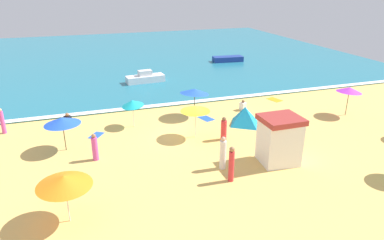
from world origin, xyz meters
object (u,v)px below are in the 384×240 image
at_px(beach_umbrella_5, 195,109).
at_px(small_boat_0, 145,78).
at_px(beach_umbrella_3, 349,90).
at_px(beach_umbrella_8, 195,91).
at_px(beach_umbrella_0, 64,181).
at_px(beachgoer_3, 68,120).
at_px(beachgoer_0, 231,164).
at_px(small_boat_1, 228,59).
at_px(beachgoer_6, 2,121).
at_px(beach_umbrella_6, 132,103).
at_px(beach_tent, 245,116).
at_px(lifeguard_cabana, 279,139).
at_px(beachgoer_1, 223,154).
at_px(beachgoer_7, 243,106).
at_px(beachgoer_2, 224,129).
at_px(beach_umbrella_1, 62,121).
at_px(beachgoer_5, 95,148).

bearing_deg(beach_umbrella_5, small_boat_0, 92.12).
bearing_deg(beach_umbrella_3, beach_umbrella_8, 162.97).
bearing_deg(small_boat_0, beach_umbrella_0, -109.86).
distance_m(beach_umbrella_3, beachgoer_3, 20.88).
bearing_deg(beachgoer_0, small_boat_1, 66.52).
bearing_deg(beachgoer_6, small_boat_0, 39.03).
relative_size(beach_umbrella_6, beach_tent, 0.93).
xyz_separation_m(lifeguard_cabana, beachgoer_1, (-3.28, 0.29, -0.49)).
distance_m(beachgoer_1, beachgoer_7, 9.71).
xyz_separation_m(beach_umbrella_3, beachgoer_6, (-24.38, 4.42, -1.16)).
xyz_separation_m(lifeguard_cabana, beachgoer_6, (-15.42, 9.37, -0.54)).
bearing_deg(beach_umbrella_0, beachgoer_6, 110.13).
distance_m(beach_umbrella_6, small_boat_1, 22.79).
distance_m(beach_umbrella_0, beachgoer_7, 16.87).
bearing_deg(small_boat_1, beachgoer_6, -146.14).
relative_size(beach_umbrella_6, beachgoer_2, 1.36).
distance_m(beach_umbrella_0, beach_umbrella_8, 13.71).
xyz_separation_m(beachgoer_7, small_boat_1, (6.01, 16.60, 0.07)).
xyz_separation_m(beachgoer_0, beachgoer_7, (5.33, 9.50, -0.62)).
xyz_separation_m(lifeguard_cabana, beach_umbrella_0, (-11.30, -1.86, 0.60)).
xyz_separation_m(beach_umbrella_1, small_boat_1, (19.42, 19.67, -1.49)).
distance_m(beachgoer_1, beachgoer_5, 7.29).
height_order(beach_umbrella_3, beachgoer_3, beach_umbrella_3).
distance_m(lifeguard_cabana, beach_umbrella_6, 10.43).
bearing_deg(small_boat_0, beach_umbrella_6, -105.51).
bearing_deg(small_boat_1, beach_tent, -110.48).
xyz_separation_m(beach_umbrella_0, beachgoer_3, (-0.01, 11.54, -1.63)).
bearing_deg(beachgoer_2, beachgoer_5, -178.24).
xyz_separation_m(beach_umbrella_1, small_boat_0, (7.60, 13.35, -1.39)).
xyz_separation_m(beach_umbrella_6, small_boat_0, (3.03, 10.92, -1.21)).
xyz_separation_m(beachgoer_1, beachgoer_6, (-12.14, 9.09, -0.05)).
bearing_deg(beachgoer_7, beach_tent, -113.91).
relative_size(beach_umbrella_0, beach_umbrella_3, 1.35).
relative_size(beachgoer_1, small_boat_0, 0.49).
height_order(small_boat_0, small_boat_1, small_boat_0).
relative_size(beach_umbrella_0, beachgoer_0, 1.60).
relative_size(beachgoer_0, beachgoer_6, 1.09).
bearing_deg(beach_umbrella_8, beachgoer_0, -97.39).
bearing_deg(small_boat_1, beachgoer_2, -114.47).
height_order(beachgoer_2, beachgoer_3, beachgoer_2).
bearing_deg(beach_umbrella_6, beachgoer_6, 169.68).
distance_m(beach_umbrella_5, beachgoer_0, 5.87).
distance_m(beach_umbrella_5, small_boat_1, 23.30).
distance_m(lifeguard_cabana, small_boat_0, 19.16).
height_order(beachgoer_5, beachgoer_7, beachgoer_5).
height_order(beach_umbrella_0, beachgoer_3, beach_umbrella_0).
relative_size(beach_umbrella_0, beach_umbrella_5, 1.44).
relative_size(beach_umbrella_5, beachgoer_5, 1.32).
height_order(beach_umbrella_5, beachgoer_6, beach_umbrella_5).
bearing_deg(small_boat_1, beach_umbrella_1, -134.64).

